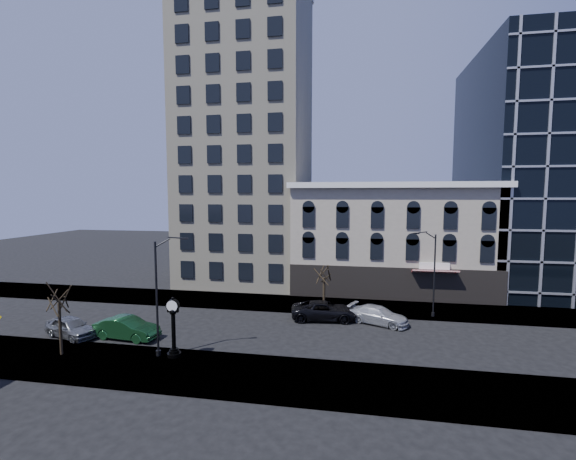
% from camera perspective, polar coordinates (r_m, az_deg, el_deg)
% --- Properties ---
extents(ground, '(160.00, 160.00, 0.00)m').
position_cam_1_polar(ground, '(33.04, -4.79, -14.54)').
color(ground, black).
rests_on(ground, ground).
extents(sidewalk_far, '(160.00, 6.00, 0.12)m').
position_cam_1_polar(sidewalk_far, '(40.43, -1.83, -10.72)').
color(sidewalk_far, gray).
rests_on(sidewalk_far, ground).
extents(sidewalk_near, '(160.00, 6.00, 0.12)m').
position_cam_1_polar(sidewalk_near, '(25.95, -9.63, -20.17)').
color(sidewalk_near, gray).
rests_on(sidewalk_near, ground).
extents(cream_tower, '(15.90, 15.40, 42.50)m').
position_cam_1_polar(cream_tower, '(51.58, -6.17, 14.29)').
color(cream_tower, beige).
rests_on(cream_tower, ground).
extents(victorian_row, '(22.60, 11.19, 12.50)m').
position_cam_1_polar(victorian_row, '(46.38, 14.92, -1.35)').
color(victorian_row, '#A99E8B').
rests_on(victorian_row, ground).
extents(glass_office, '(20.00, 20.15, 28.00)m').
position_cam_1_polar(glass_office, '(56.35, 35.54, 7.14)').
color(glass_office, black).
rests_on(glass_office, ground).
extents(street_clock, '(0.94, 0.94, 4.16)m').
position_cam_1_polar(street_clock, '(28.18, -16.60, -13.96)').
color(street_clock, black).
rests_on(street_clock, sidewalk_near).
extents(street_lamp_near, '(2.08, 0.96, 8.38)m').
position_cam_1_polar(street_lamp_near, '(27.44, -17.74, -4.91)').
color(street_lamp_near, black).
rests_on(street_lamp_near, sidewalk_near).
extents(street_lamp_far, '(1.96, 0.96, 7.95)m').
position_cam_1_polar(street_lamp_far, '(36.74, 20.20, -2.98)').
color(street_lamp_far, black).
rests_on(street_lamp_far, sidewalk_far).
extents(bare_tree_near, '(3.42, 3.42, 5.87)m').
position_cam_1_polar(bare_tree_near, '(30.95, -30.89, -7.85)').
color(bare_tree_near, '#2E2517').
rests_on(bare_tree_near, sidewalk_near).
extents(bare_tree_far, '(2.83, 2.83, 4.85)m').
position_cam_1_polar(bare_tree_far, '(37.66, 5.38, -6.11)').
color(bare_tree_far, '#2E2517').
rests_on(bare_tree_far, sidewalk_far).
extents(car_near_a, '(5.05, 3.31, 1.60)m').
position_cam_1_polar(car_near_a, '(35.53, -29.47, -12.42)').
color(car_near_a, '#595B60').
rests_on(car_near_a, ground).
extents(car_near_b, '(5.21, 2.21, 1.67)m').
position_cam_1_polar(car_near_b, '(33.33, -22.76, -13.24)').
color(car_near_b, '#143F1E').
rests_on(car_near_b, ground).
extents(car_far_a, '(6.19, 3.36, 1.65)m').
position_cam_1_polar(car_far_a, '(35.35, 5.42, -11.81)').
color(car_far_a, black).
rests_on(car_far_a, ground).
extents(car_far_b, '(5.60, 3.99, 1.50)m').
position_cam_1_polar(car_far_b, '(35.06, 13.26, -12.19)').
color(car_far_b, '#A5A8AD').
rests_on(car_far_b, ground).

